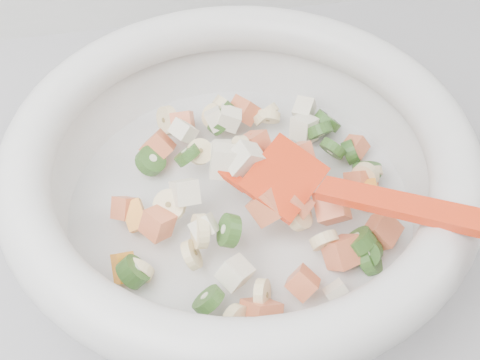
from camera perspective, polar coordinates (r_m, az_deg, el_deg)
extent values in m
cylinder|color=silver|center=(0.53, 0.00, -2.75)|extent=(0.31, 0.31, 0.02)
torus|color=silver|center=(0.48, 0.00, 2.64)|extent=(0.38, 0.38, 0.04)
cylinder|color=#FDE0A9|center=(0.58, -6.91, 5.69)|extent=(0.03, 0.03, 0.03)
cylinder|color=#FDE0A9|center=(0.46, -3.82, -4.88)|extent=(0.02, 0.04, 0.04)
cylinder|color=#FDE0A9|center=(0.52, 5.27, 3.03)|extent=(0.03, 0.04, 0.03)
cylinder|color=#FDE0A9|center=(0.57, 2.69, 6.02)|extent=(0.03, 0.03, 0.03)
cylinder|color=#FDE0A9|center=(0.48, -6.70, -2.40)|extent=(0.04, 0.03, 0.02)
cylinder|color=#FDE0A9|center=(0.48, 5.53, -3.27)|extent=(0.03, 0.03, 0.03)
cylinder|color=#FDE0A9|center=(0.53, 11.79, 0.40)|extent=(0.03, 0.02, 0.03)
cylinder|color=#FDE0A9|center=(0.45, -0.33, -13.28)|extent=(0.03, 0.03, 0.03)
cylinder|color=#FDE0A9|center=(0.54, 12.15, 0.66)|extent=(0.03, 0.02, 0.03)
cylinder|color=#FDE0A9|center=(0.52, -3.83, 2.70)|extent=(0.03, 0.02, 0.02)
cylinder|color=#FDE0A9|center=(0.45, 2.13, -10.84)|extent=(0.02, 0.03, 0.03)
cylinder|color=#FDE0A9|center=(0.57, 2.42, 6.26)|extent=(0.03, 0.03, 0.03)
cylinder|color=#FDE0A9|center=(0.58, -1.32, 6.94)|extent=(0.03, 0.04, 0.04)
cylinder|color=#FDE0A9|center=(0.50, 0.07, 2.89)|extent=(0.02, 0.03, 0.03)
cylinder|color=#FDE0A9|center=(0.48, -9.65, -8.43)|extent=(0.03, 0.02, 0.03)
cylinder|color=#FDE0A9|center=(0.57, -2.41, 6.04)|extent=(0.03, 0.03, 0.03)
cylinder|color=#FDE0A9|center=(0.48, 8.01, -5.69)|extent=(0.03, 0.02, 0.03)
cylinder|color=#FDE0A9|center=(0.47, -4.59, -7.09)|extent=(0.02, 0.03, 0.03)
cylinder|color=#FDE0A9|center=(0.48, 3.54, -1.42)|extent=(0.02, 0.03, 0.03)
cube|color=#F3874D|center=(0.48, 5.62, -2.51)|extent=(0.03, 0.02, 0.02)
cube|color=#F3874D|center=(0.57, 0.31, 6.61)|extent=(0.03, 0.03, 0.03)
cube|color=#F3874D|center=(0.49, 8.73, -2.49)|extent=(0.03, 0.03, 0.04)
cube|color=#F3874D|center=(0.51, 5.70, 2.29)|extent=(0.03, 0.03, 0.03)
cube|color=#F3874D|center=(0.48, -7.81, -4.10)|extent=(0.03, 0.03, 0.03)
cube|color=#F3874D|center=(0.51, 1.39, 3.31)|extent=(0.03, 0.03, 0.03)
cube|color=#F3874D|center=(0.55, -7.79, 3.10)|extent=(0.03, 0.03, 0.04)
cube|color=#F3874D|center=(0.48, 9.70, -6.77)|extent=(0.03, 0.04, 0.03)
cube|color=#F3874D|center=(0.51, -10.86, -2.66)|extent=(0.03, 0.03, 0.03)
cube|color=#F3874D|center=(0.57, -5.45, 5.44)|extent=(0.02, 0.03, 0.03)
cube|color=#F3874D|center=(0.48, 2.81, -2.39)|extent=(0.04, 0.04, 0.04)
cube|color=#F3874D|center=(0.56, 10.85, 3.10)|extent=(0.03, 0.03, 0.03)
cube|color=#F3874D|center=(0.53, 11.39, -0.21)|extent=(0.03, 0.03, 0.03)
cube|color=#F3874D|center=(0.50, 13.28, -4.75)|extent=(0.04, 0.04, 0.03)
cube|color=#F3874D|center=(0.45, 1.99, -12.54)|extent=(0.03, 0.03, 0.04)
cube|color=#F3874D|center=(0.46, 5.97, -9.66)|extent=(0.03, 0.03, 0.03)
cylinder|color=green|center=(0.49, 12.18, -7.29)|extent=(0.03, 0.03, 0.03)
cylinder|color=green|center=(0.45, -3.02, -11.32)|extent=(0.03, 0.03, 0.03)
cylinder|color=green|center=(0.49, 12.01, -6.73)|extent=(0.03, 0.03, 0.03)
cylinder|color=green|center=(0.54, -8.47, 1.81)|extent=(0.04, 0.03, 0.02)
cylinder|color=green|center=(0.56, -1.99, 5.38)|extent=(0.03, 0.03, 0.03)
cylinder|color=green|center=(0.56, 10.42, 2.62)|extent=(0.02, 0.03, 0.03)
cylinder|color=green|center=(0.57, -1.68, 6.34)|extent=(0.03, 0.03, 0.03)
cylinder|color=green|center=(0.54, 11.94, 0.90)|extent=(0.03, 0.03, 0.03)
cylinder|color=green|center=(0.54, 8.79, 2.96)|extent=(0.02, 0.03, 0.03)
cylinder|color=green|center=(0.47, -10.09, -8.56)|extent=(0.03, 0.03, 0.03)
cylinder|color=green|center=(0.56, 7.55, 4.68)|extent=(0.03, 0.03, 0.03)
cylinder|color=green|center=(0.48, 11.27, -5.74)|extent=(0.03, 0.04, 0.03)
cylinder|color=green|center=(0.58, 8.31, 5.57)|extent=(0.03, 0.03, 0.03)
cylinder|color=green|center=(0.46, -1.05, -4.82)|extent=(0.02, 0.04, 0.04)
cylinder|color=green|center=(0.52, -5.01, 2.37)|extent=(0.03, 0.03, 0.03)
cube|color=white|center=(0.57, 6.14, 4.87)|extent=(0.03, 0.03, 0.03)
cube|color=white|center=(0.48, -5.25, -1.17)|extent=(0.02, 0.03, 0.03)
cube|color=white|center=(0.54, -5.37, 4.65)|extent=(0.03, 0.03, 0.02)
cube|color=white|center=(0.56, -1.07, 5.85)|extent=(0.03, 0.02, 0.02)
cube|color=white|center=(0.48, 0.45, 1.96)|extent=(0.04, 0.03, 0.03)
cube|color=white|center=(0.58, 6.12, 6.67)|extent=(0.03, 0.03, 0.03)
cube|color=white|center=(0.46, -0.45, -8.80)|extent=(0.03, 0.03, 0.03)
cube|color=white|center=(0.51, -1.64, 2.63)|extent=(0.02, 0.03, 0.03)
cube|color=white|center=(0.47, 9.32, -10.74)|extent=(0.02, 0.03, 0.03)
cube|color=white|center=(0.56, -2.31, 5.79)|extent=(0.02, 0.02, 0.03)
cube|color=white|center=(0.46, -3.43, -4.47)|extent=(0.03, 0.02, 0.03)
cube|color=white|center=(0.49, -1.68, 1.77)|extent=(0.03, 0.03, 0.03)
cube|color=#FFA62E|center=(0.48, -10.96, -8.16)|extent=(0.02, 0.03, 0.03)
cube|color=#FFA62E|center=(0.50, -9.90, -3.34)|extent=(0.02, 0.03, 0.03)
cube|color=#FFA62E|center=(0.52, 12.11, -1.28)|extent=(0.02, 0.03, 0.02)
cube|color=red|center=(0.48, 4.23, 0.22)|extent=(0.08, 0.08, 0.03)
cube|color=red|center=(0.50, 1.92, 3.13)|extent=(0.02, 0.02, 0.01)
cube|color=red|center=(0.50, 1.08, 2.16)|extent=(0.02, 0.02, 0.01)
cube|color=red|center=(0.49, 0.22, 1.16)|extent=(0.02, 0.02, 0.01)
cube|color=red|center=(0.48, -0.67, 0.12)|extent=(0.02, 0.02, 0.01)
cube|color=red|center=(0.43, 18.56, -3.11)|extent=(0.14, 0.14, 0.06)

